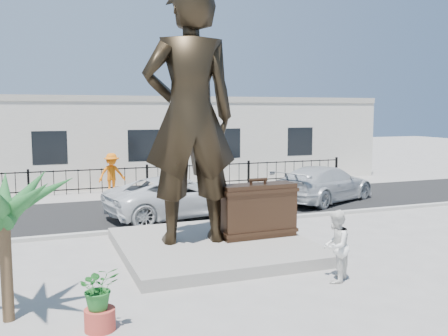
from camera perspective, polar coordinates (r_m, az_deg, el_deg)
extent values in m
plane|color=#9E9991|center=(13.22, 3.13, -10.91)|extent=(100.00, 100.00, 0.00)
cube|color=black|center=(20.56, -5.95, -4.55)|extent=(40.00, 7.00, 0.01)
cube|color=#A5A399|center=(17.26, -2.96, -6.50)|extent=(40.00, 0.25, 0.12)
cube|color=#9E9991|center=(24.39, -8.36, -2.81)|extent=(40.00, 2.50, 0.02)
cube|color=gray|center=(14.33, -1.18, -8.87)|extent=(5.20, 5.20, 0.30)
cube|color=black|center=(25.08, -8.78, -1.19)|extent=(22.00, 0.10, 1.20)
cube|color=silver|center=(29.03, -10.56, 3.00)|extent=(28.00, 7.00, 4.40)
imported|color=black|center=(13.78, -3.94, 5.94)|extent=(2.73, 1.94, 7.04)
cube|color=#352216|center=(14.58, 3.89, -4.86)|extent=(2.23, 0.77, 1.56)
imported|color=white|center=(11.99, 12.63, -8.69)|extent=(1.04, 1.03, 1.69)
imported|color=silver|center=(18.73, -5.15, -3.26)|extent=(5.88, 3.55, 1.53)
imported|color=#BBBFC0|center=(22.16, 11.44, -1.77)|extent=(5.81, 4.26, 1.56)
imported|color=orange|center=(23.99, -12.70, -0.67)|extent=(1.37, 0.94, 1.96)
cylinder|color=#BE3F32|center=(9.72, -13.99, -16.45)|extent=(0.56, 0.56, 0.40)
imported|color=#247129|center=(9.51, -14.10, -13.12)|extent=(0.79, 0.70, 0.80)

